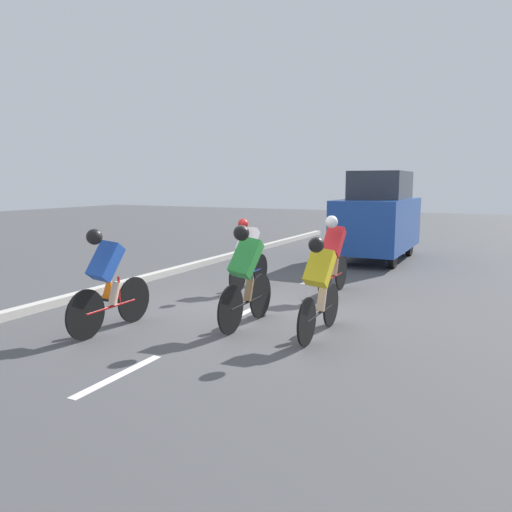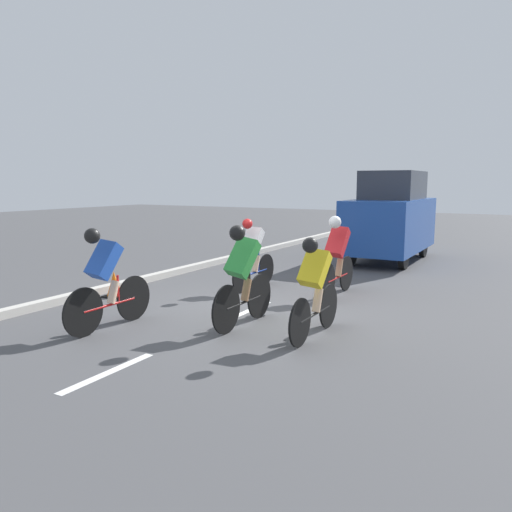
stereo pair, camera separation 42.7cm
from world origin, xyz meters
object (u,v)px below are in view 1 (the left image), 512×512
(support_car, at_px, (378,217))
(traffic_cone, at_px, (109,286))
(cyclist_white, at_px, (248,252))
(cyclist_yellow, at_px, (319,285))
(cyclist_blue, at_px, (107,278))
(cyclist_red, at_px, (333,254))
(cyclist_green, at_px, (246,274))

(support_car, relative_size, traffic_cone, 7.92)
(cyclist_white, bearing_deg, support_car, -105.90)
(cyclist_yellow, distance_m, cyclist_blue, 3.04)
(cyclist_blue, height_order, traffic_cone, cyclist_blue)
(cyclist_white, relative_size, cyclist_red, 0.97)
(cyclist_red, xyz_separation_m, cyclist_blue, (2.19, 3.72, -0.02))
(cyclist_green, relative_size, cyclist_blue, 0.99)
(cyclist_green, bearing_deg, support_car, -91.86)
(traffic_cone, bearing_deg, cyclist_blue, 132.54)
(cyclist_green, distance_m, traffic_cone, 3.24)
(cyclist_blue, xyz_separation_m, traffic_cone, (1.47, -1.61, -0.56))
(cyclist_white, xyz_separation_m, support_car, (-1.45, -5.10, 0.45))
(cyclist_yellow, xyz_separation_m, traffic_cone, (4.29, -0.49, -0.52))
(cyclist_green, xyz_separation_m, support_car, (-0.24, -7.52, 0.39))
(cyclist_white, height_order, cyclist_yellow, cyclist_white)
(cyclist_white, height_order, cyclist_green, cyclist_green)
(cyclist_red, xyz_separation_m, cyclist_green, (0.51, 2.62, 0.00))
(cyclist_white, relative_size, traffic_cone, 3.40)
(cyclist_white, relative_size, cyclist_green, 0.99)
(support_car, bearing_deg, cyclist_yellow, 96.85)
(cyclist_white, distance_m, cyclist_red, 1.74)
(cyclist_red, distance_m, support_car, 4.92)
(cyclist_red, distance_m, cyclist_green, 2.67)
(cyclist_blue, distance_m, support_car, 8.84)
(cyclist_white, xyz_separation_m, cyclist_red, (-1.72, -0.21, 0.06))
(support_car, bearing_deg, cyclist_white, 74.10)
(cyclist_white, relative_size, cyclist_yellow, 0.99)
(cyclist_white, xyz_separation_m, cyclist_blue, (0.47, 3.51, 0.04))
(cyclist_yellow, distance_m, cyclist_green, 1.15)
(support_car, bearing_deg, cyclist_red, 93.15)
(cyclist_green, bearing_deg, traffic_cone, -9.15)
(cyclist_white, height_order, cyclist_red, cyclist_red)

